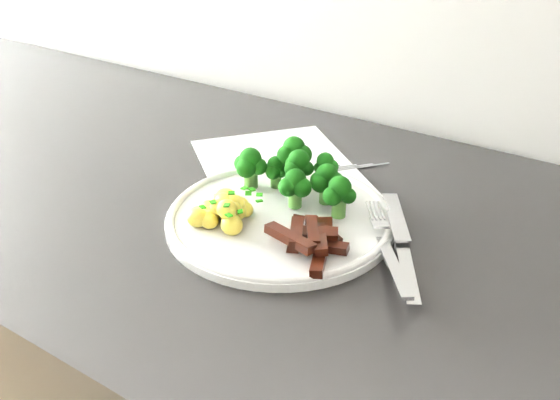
{
  "coord_description": "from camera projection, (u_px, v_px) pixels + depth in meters",
  "views": [
    {
      "loc": [
        0.31,
        1.14,
        1.3
      ],
      "look_at": [
        -0.02,
        1.64,
        0.97
      ],
      "focal_mm": 39.22,
      "sensor_mm": 36.0,
      "label": 1
    }
  ],
  "objects": [
    {
      "name": "recipe_paper",
      "position": [
        283.0,
        173.0,
        0.81
      ],
      "size": [
        0.34,
        0.33,
        0.0
      ],
      "color": "white",
      "rests_on": "counter"
    },
    {
      "name": "plate",
      "position": [
        280.0,
        217.0,
        0.7
      ],
      "size": [
        0.26,
        0.26,
        0.01
      ],
      "color": "white",
      "rests_on": "counter"
    },
    {
      "name": "broccoli",
      "position": [
        297.0,
        171.0,
        0.73
      ],
      "size": [
        0.17,
        0.09,
        0.06
      ],
      "color": "#366222",
      "rests_on": "plate"
    },
    {
      "name": "potatoes",
      "position": [
        222.0,
        210.0,
        0.68
      ],
      "size": [
        0.08,
        0.07,
        0.04
      ],
      "color": "#FFED4C",
      "rests_on": "plate"
    },
    {
      "name": "beef_strips",
      "position": [
        311.0,
        238.0,
        0.64
      ],
      "size": [
        0.09,
        0.11,
        0.03
      ],
      "color": "black",
      "rests_on": "plate"
    },
    {
      "name": "fork",
      "position": [
        388.0,
        250.0,
        0.62
      ],
      "size": [
        0.12,
        0.15,
        0.02
      ],
      "color": "silver",
      "rests_on": "plate"
    },
    {
      "name": "knife",
      "position": [
        404.0,
        256.0,
        0.63
      ],
      "size": [
        0.12,
        0.19,
        0.02
      ],
      "color": "silver",
      "rests_on": "plate"
    }
  ]
}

